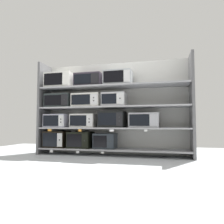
# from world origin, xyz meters

# --- Properties ---
(ground) EXTENTS (6.97, 6.00, 0.02)m
(ground) POSITION_xyz_m (0.00, -1.00, -0.01)
(ground) COLOR #B2B7BC
(back_panel) EXTENTS (3.17, 0.04, 1.92)m
(back_panel) POSITION_xyz_m (0.00, 0.26, 0.96)
(back_panel) COLOR #B2B2AD
(back_panel) RESTS_ON ground
(upright_left) EXTENTS (0.05, 0.49, 1.92)m
(upright_left) POSITION_xyz_m (-1.51, 0.00, 0.96)
(upright_left) COLOR #5B5B5E
(upright_left) RESTS_ON ground
(upright_right) EXTENTS (0.05, 0.49, 1.92)m
(upright_right) POSITION_xyz_m (1.51, 0.00, 0.96)
(upright_right) COLOR #5B5B5E
(upright_right) RESTS_ON ground
(shelf_0) EXTENTS (2.97, 0.49, 0.03)m
(shelf_0) POSITION_xyz_m (0.00, 0.00, 0.12)
(shelf_0) COLOR #99999E
(shelf_0) RESTS_ON ground
(microwave_0) EXTENTS (0.46, 0.43, 0.34)m
(microwave_0) POSITION_xyz_m (-1.19, -0.00, 0.30)
(microwave_0) COLOR black
(microwave_0) RESTS_ON shelf_0
(microwave_1) EXTENTS (0.46, 0.43, 0.32)m
(microwave_1) POSITION_xyz_m (-0.66, -0.00, 0.30)
(microwave_1) COLOR black
(microwave_1) RESTS_ON shelf_0
(microwave_2) EXTENTS (0.43, 0.36, 0.30)m
(microwave_2) POSITION_xyz_m (-0.14, -0.00, 0.28)
(microwave_2) COLOR #262D34
(microwave_2) RESTS_ON shelf_0
(price_tag_0) EXTENTS (0.06, 0.00, 0.05)m
(price_tag_0) POSITION_xyz_m (-1.19, -0.25, 0.08)
(price_tag_0) COLOR white
(price_tag_1) EXTENTS (0.06, 0.00, 0.05)m
(price_tag_1) POSITION_xyz_m (-0.62, -0.25, 0.08)
(price_tag_1) COLOR white
(price_tag_2) EXTENTS (0.05, 0.00, 0.03)m
(price_tag_2) POSITION_xyz_m (-0.13, -0.25, 0.08)
(price_tag_2) COLOR white
(shelf_1) EXTENTS (2.97, 0.49, 0.03)m
(shelf_1) POSITION_xyz_m (0.00, 0.00, 0.54)
(shelf_1) COLOR #99999E
(microwave_3) EXTENTS (0.48, 0.43, 0.27)m
(microwave_3) POSITION_xyz_m (-1.18, -0.00, 0.69)
(microwave_3) COLOR #9D9DAF
(microwave_3) RESTS_ON shelf_1
(microwave_4) EXTENTS (0.50, 0.37, 0.27)m
(microwave_4) POSITION_xyz_m (-0.59, -0.00, 0.69)
(microwave_4) COLOR silver
(microwave_4) RESTS_ON shelf_1
(microwave_5) EXTENTS (0.51, 0.42, 0.32)m
(microwave_5) POSITION_xyz_m (0.01, -0.00, 0.71)
(microwave_5) COLOR black
(microwave_5) RESTS_ON shelf_1
(microwave_6) EXTENTS (0.56, 0.39, 0.28)m
(microwave_6) POSITION_xyz_m (0.64, -0.00, 0.69)
(microwave_6) COLOR #A2A4AB
(microwave_6) RESTS_ON shelf_1
(price_tag_3) EXTENTS (0.08, 0.00, 0.04)m
(price_tag_3) POSITION_xyz_m (-1.23, -0.25, 0.50)
(price_tag_3) COLOR orange
(price_tag_4) EXTENTS (0.07, 0.00, 0.04)m
(price_tag_4) POSITION_xyz_m (-0.58, -0.25, 0.49)
(price_tag_4) COLOR orange
(price_tag_5) EXTENTS (0.08, 0.00, 0.04)m
(price_tag_5) POSITION_xyz_m (0.05, -0.25, 0.50)
(price_tag_5) COLOR white
(price_tag_6) EXTENTS (0.06, 0.00, 0.04)m
(price_tag_6) POSITION_xyz_m (0.69, -0.25, 0.50)
(price_tag_6) COLOR white
(shelf_2) EXTENTS (2.97, 0.49, 0.03)m
(shelf_2) POSITION_xyz_m (0.00, 0.00, 0.95)
(shelf_2) COLOR #99999E
(microwave_7) EXTENTS (0.56, 0.39, 0.29)m
(microwave_7) POSITION_xyz_m (-1.15, -0.00, 1.11)
(microwave_7) COLOR #2B3434
(microwave_7) RESTS_ON shelf_2
(microwave_8) EXTENTS (0.58, 0.41, 0.27)m
(microwave_8) POSITION_xyz_m (-0.52, -0.00, 1.10)
(microwave_8) COLOR silver
(microwave_8) RESTS_ON shelf_2
(microwave_9) EXTENTS (0.46, 0.43, 0.27)m
(microwave_9) POSITION_xyz_m (0.06, -0.00, 1.10)
(microwave_9) COLOR #BBBDC0
(microwave_9) RESTS_ON shelf_2
(shelf_3) EXTENTS (2.97, 0.49, 0.03)m
(shelf_3) POSITION_xyz_m (0.00, 0.00, 1.37)
(shelf_3) COLOR #99999E
(microwave_10) EXTENTS (0.58, 0.43, 0.31)m
(microwave_10) POSITION_xyz_m (-1.13, -0.00, 1.54)
(microwave_10) COLOR silver
(microwave_10) RESTS_ON shelf_3
(microwave_11) EXTENTS (0.56, 0.34, 0.28)m
(microwave_11) POSITION_xyz_m (-0.50, -0.00, 1.52)
(microwave_11) COLOR #322B37
(microwave_11) RESTS_ON shelf_3
(microwave_12) EXTENTS (0.55, 0.39, 0.29)m
(microwave_12) POSITION_xyz_m (0.13, -0.00, 1.53)
(microwave_12) COLOR #9AA0A3
(microwave_12) RESTS_ON shelf_3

